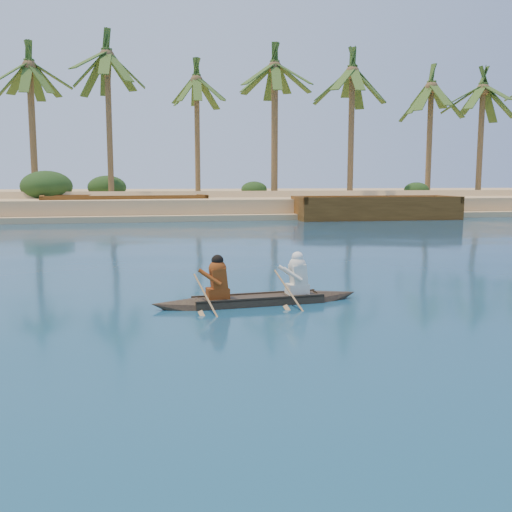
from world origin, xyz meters
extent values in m
plane|color=#0B2248|center=(0.00, 0.00, 0.00)|extent=(160.00, 160.00, 0.00)
cube|color=tan|center=(0.00, 26.00, 0.12)|extent=(150.00, 8.00, 0.50)
cube|color=tan|center=(0.00, 48.00, 0.55)|extent=(150.00, 50.00, 1.50)
cube|color=brown|center=(1.51, 27.00, 0.41)|extent=(11.29, 5.01, 1.36)
cube|color=brown|center=(17.71, 22.00, 0.40)|extent=(10.75, 3.90, 1.33)
camera|label=1|loc=(2.26, -13.19, 2.53)|focal=40.00mm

